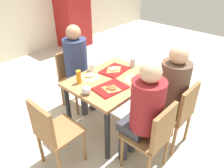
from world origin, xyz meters
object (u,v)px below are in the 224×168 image
(person_in_red, at_px, (144,109))
(foil_bundle, at_px, (86,90))
(chair_left_end, at_px, (52,131))
(drink_fridge, at_px, (72,8))
(tray_red_far, at_px, (114,70))
(pizza_slice_a, at_px, (111,88))
(main_table, at_px, (112,86))
(pizza_slice_b, at_px, (114,69))
(tray_red_near, at_px, (111,88))
(plastic_cup_b, at_px, (136,84))
(soda_can, at_px, (133,63))
(person_far_side, at_px, (78,63))
(chair_near_right, at_px, (178,111))
(paper_plate_near_edge, at_px, (134,80))
(pizza_slice_d, at_px, (136,79))
(chair_near_left, at_px, (153,135))
(paper_plate_center, at_px, (90,77))
(chair_far_side, at_px, (73,75))
(person_in_brown_jacket, at_px, (170,89))
(pizza_slice_c, at_px, (89,75))
(plastic_cup_a, at_px, (91,67))
(condiment_bottle, at_px, (79,77))

(person_in_red, xyz_separation_m, foil_bundle, (-0.18, 0.62, 0.04))
(chair_left_end, xyz_separation_m, drink_fridge, (2.57, 2.85, 0.44))
(chair_left_end, relative_size, foil_bundle, 8.63)
(tray_red_far, bearing_deg, pizza_slice_a, -142.32)
(main_table, relative_size, pizza_slice_b, 5.07)
(main_table, distance_m, tray_red_far, 0.24)
(tray_red_near, bearing_deg, plastic_cup_b, -44.56)
(pizza_slice_a, relative_size, soda_can, 1.75)
(person_far_side, xyz_separation_m, drink_fridge, (1.68, 2.21, 0.20))
(chair_near_right, bearing_deg, pizza_slice_b, 94.77)
(person_in_red, bearing_deg, paper_plate_near_edge, 46.09)
(tray_red_far, xyz_separation_m, soda_can, (0.26, -0.10, 0.05))
(main_table, xyz_separation_m, pizza_slice_d, (0.16, -0.24, 0.12))
(chair_near_right, height_order, soda_can, same)
(chair_near_left, bearing_deg, paper_plate_near_edge, 54.12)
(tray_red_near, relative_size, soda_can, 2.95)
(person_far_side, height_order, paper_plate_center, person_far_side)
(paper_plate_center, relative_size, plastic_cup_b, 2.20)
(foil_bundle, bearing_deg, drink_fridge, 53.63)
(person_far_side, xyz_separation_m, soda_can, (0.43, -0.62, 0.05))
(person_far_side, bearing_deg, chair_far_side, 90.00)
(pizza_slice_b, bearing_deg, tray_red_near, -142.79)
(pizza_slice_b, distance_m, soda_can, 0.28)
(person_in_brown_jacket, xyz_separation_m, tray_red_far, (-0.08, 0.77, -0.01))
(main_table, distance_m, plastic_cup_b, 0.38)
(tray_red_near, bearing_deg, pizza_slice_d, -16.45)
(person_in_red, distance_m, tray_red_far, 0.88)
(tray_red_near, distance_m, foil_bundle, 0.29)
(paper_plate_center, xyz_separation_m, foil_bundle, (-0.28, -0.24, 0.05))
(pizza_slice_d, bearing_deg, chair_far_side, 99.09)
(tray_red_far, xyz_separation_m, drink_fridge, (1.50, 2.73, 0.20))
(chair_near_left, xyz_separation_m, pizza_slice_b, (0.43, 0.92, 0.26))
(person_in_brown_jacket, bearing_deg, pizza_slice_c, 114.51)
(chair_near_left, relative_size, foil_bundle, 8.63)
(tray_red_near, distance_m, pizza_slice_d, 0.36)
(pizza_slice_a, bearing_deg, tray_red_near, 61.17)
(plastic_cup_b, bearing_deg, chair_near_left, -122.31)
(plastic_cup_a, bearing_deg, paper_plate_center, -136.61)
(main_table, bearing_deg, person_in_brown_jacket, -68.42)
(person_far_side, bearing_deg, pizza_slice_c, -110.47)
(person_in_brown_jacket, relative_size, plastic_cup_b, 12.73)
(chair_far_side, bearing_deg, paper_plate_center, -105.17)
(chair_near_right, bearing_deg, soda_can, 77.50)
(chair_near_left, xyz_separation_m, tray_red_near, (0.08, 0.64, 0.24))
(person_far_side, distance_m, paper_plate_near_edge, 0.88)
(main_table, bearing_deg, plastic_cup_a, 94.27)
(chair_near_right, relative_size, chair_left_end, 1.00)
(chair_near_left, xyz_separation_m, person_in_red, (0.00, 0.14, 0.25))
(chair_near_right, xyz_separation_m, condiment_bottle, (-0.59, 1.01, 0.31))
(pizza_slice_c, relative_size, drink_fridge, 0.09)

